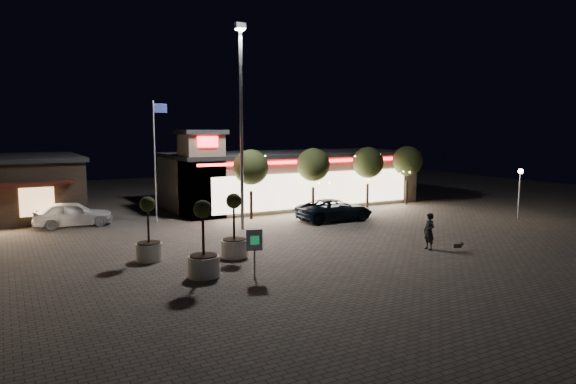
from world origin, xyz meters
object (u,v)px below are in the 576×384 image
pickup_truck (335,210)px  planter_left (149,241)px  white_sedan (73,214)px  valet_sign (254,244)px  planter_mid (204,253)px  pedestrian (429,231)px

pickup_truck → planter_left: bearing=111.0°
white_sedan → valet_sign: valet_sign is taller
planter_left → planter_mid: planter_mid is taller
white_sedan → pedestrian: size_ratio=2.50×
white_sedan → planter_mid: 15.06m
pedestrian → planter_left: size_ratio=0.62×
white_sedan → planter_mid: size_ratio=1.46×
pedestrian → valet_sign: valet_sign is taller
pickup_truck → planter_mid: 14.89m
pickup_truck → planter_mid: size_ratio=1.63×
pedestrian → planter_mid: (-11.76, 0.98, 0.05)m
valet_sign → white_sedan: bearing=108.0°
white_sedan → planter_mid: planter_mid is taller
pickup_truck → white_sedan: (-15.70, 6.29, 0.07)m
planter_left → pickup_truck: bearing=18.7°
planter_left → planter_mid: size_ratio=0.94×
white_sedan → planter_left: size_ratio=1.56×
white_sedan → planter_left: planter_left is taller
white_sedan → planter_mid: (3.40, -14.67, 0.19)m
pedestrian → valet_sign: 10.01m
valet_sign → pedestrian: bearing=1.5°
white_sedan → planter_left: 11.09m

